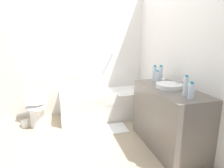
% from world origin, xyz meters
% --- Properties ---
extents(ground_plane, '(3.74, 3.74, 0.00)m').
position_xyz_m(ground_plane, '(0.00, 0.00, 0.00)').
color(ground_plane, tan).
extents(wall_back_tiled, '(3.14, 0.10, 2.49)m').
position_xyz_m(wall_back_tiled, '(0.00, 1.25, 1.25)').
color(wall_back_tiled, silver).
rests_on(wall_back_tiled, ground_plane).
extents(wall_right_mirror, '(0.10, 2.81, 2.49)m').
position_xyz_m(wall_right_mirror, '(1.42, 0.00, 1.25)').
color(wall_right_mirror, silver).
rests_on(wall_right_mirror, ground_plane).
extents(bathtub, '(1.64, 0.68, 1.17)m').
position_xyz_m(bathtub, '(0.51, 0.86, 0.26)').
color(bathtub, white).
rests_on(bathtub, ground_plane).
extents(toilet, '(0.38, 0.50, 0.65)m').
position_xyz_m(toilet, '(-0.71, 0.80, 0.35)').
color(toilet, white).
rests_on(toilet, ground_plane).
extents(vanity_counter, '(0.54, 1.18, 0.84)m').
position_xyz_m(vanity_counter, '(1.10, -0.39, 0.42)').
color(vanity_counter, '#6B6056').
rests_on(vanity_counter, ground_plane).
extents(sink_basin, '(0.34, 0.34, 0.06)m').
position_xyz_m(sink_basin, '(1.10, -0.36, 0.86)').
color(sink_basin, white).
rests_on(sink_basin, vanity_counter).
extents(sink_faucet, '(0.13, 0.15, 0.08)m').
position_xyz_m(sink_faucet, '(1.30, -0.36, 0.87)').
color(sink_faucet, '#B4B4B9').
rests_on(sink_faucet, vanity_counter).
extents(water_bottle_0, '(0.06, 0.06, 0.24)m').
position_xyz_m(water_bottle_0, '(1.08, -0.72, 0.95)').
color(water_bottle_0, silver).
rests_on(water_bottle_0, vanity_counter).
extents(water_bottle_1, '(0.06, 0.06, 0.19)m').
position_xyz_m(water_bottle_1, '(1.08, -0.06, 0.92)').
color(water_bottle_1, silver).
rests_on(water_bottle_1, vanity_counter).
extents(water_bottle_2, '(0.07, 0.07, 0.24)m').
position_xyz_m(water_bottle_2, '(1.11, 0.09, 0.95)').
color(water_bottle_2, silver).
rests_on(water_bottle_2, vanity_counter).
extents(water_bottle_3, '(0.07, 0.07, 0.19)m').
position_xyz_m(water_bottle_3, '(1.08, -0.83, 0.92)').
color(water_bottle_3, silver).
rests_on(water_bottle_3, vanity_counter).
extents(water_bottle_4, '(0.06, 0.06, 0.25)m').
position_xyz_m(water_bottle_4, '(1.16, -0.01, 0.96)').
color(water_bottle_4, silver).
rests_on(water_bottle_4, vanity_counter).
extents(drinking_glass_0, '(0.07, 0.07, 0.08)m').
position_xyz_m(drinking_glass_0, '(1.14, -0.14, 0.87)').
color(drinking_glass_0, white).
rests_on(drinking_glass_0, vanity_counter).
extents(drinking_glass_1, '(0.07, 0.07, 0.10)m').
position_xyz_m(drinking_glass_1, '(1.16, -0.63, 0.89)').
color(drinking_glass_1, white).
rests_on(drinking_glass_1, vanity_counter).
extents(bath_mat, '(0.50, 0.37, 0.01)m').
position_xyz_m(bath_mat, '(0.49, 0.30, 0.01)').
color(bath_mat, white).
rests_on(bath_mat, ground_plane).
extents(toilet_paper_roll, '(0.11, 0.11, 0.12)m').
position_xyz_m(toilet_paper_roll, '(-0.91, 0.76, 0.06)').
color(toilet_paper_roll, white).
rests_on(toilet_paper_roll, ground_plane).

